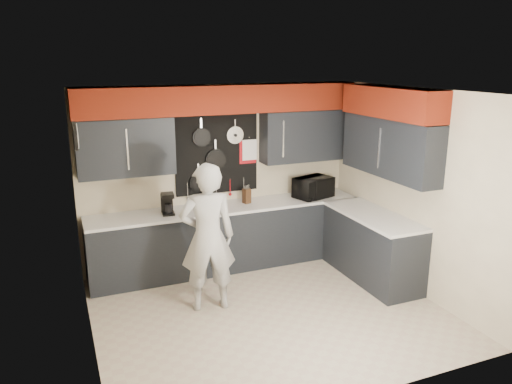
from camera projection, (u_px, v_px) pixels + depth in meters
name	position (u px, v px, depth m)	size (l,w,h in m)	color
ground	(268.00, 311.00, 5.99)	(4.00, 4.00, 0.00)	tan
back_wall_assembly	(223.00, 128.00, 6.90)	(4.00, 0.36, 2.60)	beige
right_wall_assembly	(393.00, 139.00, 6.40)	(0.36, 3.50, 2.60)	beige
left_wall_assembly	(84.00, 227.00, 4.92)	(0.05, 3.50, 2.60)	beige
base_cabinets	(268.00, 239.00, 7.06)	(3.95, 2.20, 0.92)	black
microwave	(313.00, 188.00, 7.44)	(0.55, 0.37, 0.31)	black
knife_block	(247.00, 196.00, 7.16)	(0.10, 0.10, 0.21)	#321B0F
utensil_crock	(207.00, 202.00, 6.96)	(0.13, 0.13, 0.16)	silver
coffee_maker	(168.00, 203.00, 6.65)	(0.18, 0.21, 0.29)	black
person	(208.00, 238.00, 5.87)	(0.66, 0.43, 1.80)	#B5B5B2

